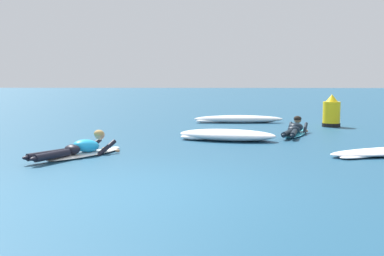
# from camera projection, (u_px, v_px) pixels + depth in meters

# --- Properties ---
(ground_plane) EXTENTS (120.00, 120.00, 0.00)m
(ground_plane) POSITION_uv_depth(u_px,v_px,m) (183.00, 122.00, 16.45)
(ground_plane) COLOR navy
(surfer_near) EXTENTS (1.56, 2.23, 0.53)m
(surfer_near) POSITION_uv_depth(u_px,v_px,m) (81.00, 149.00, 9.26)
(surfer_near) COLOR white
(surfer_near) RESTS_ON ground
(surfer_far) EXTENTS (1.19, 2.60, 0.55)m
(surfer_far) POSITION_uv_depth(u_px,v_px,m) (295.00, 130.00, 12.79)
(surfer_far) COLOR #2DB2D1
(surfer_far) RESTS_ON ground
(whitewater_front) EXTENTS (2.60, 1.46, 0.29)m
(whitewater_front) POSITION_uv_depth(u_px,v_px,m) (227.00, 135.00, 11.65)
(whitewater_front) COLOR white
(whitewater_front) RESTS_ON ground
(whitewater_mid_right) EXTENTS (3.15, 0.72, 0.27)m
(whitewater_mid_right) POSITION_uv_depth(u_px,v_px,m) (239.00, 119.00, 16.27)
(whitewater_mid_right) COLOR white
(whitewater_mid_right) RESTS_ON ground
(channel_marker_buoy) EXTENTS (0.58, 0.58, 1.05)m
(channel_marker_buoy) POSITION_uv_depth(u_px,v_px,m) (331.00, 114.00, 14.93)
(channel_marker_buoy) COLOR yellow
(channel_marker_buoy) RESTS_ON ground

